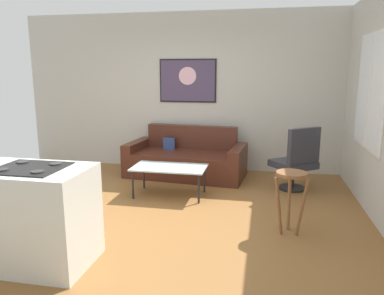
% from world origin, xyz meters
% --- Properties ---
extents(ground, '(6.40, 6.40, 0.04)m').
position_xyz_m(ground, '(0.00, 0.00, -0.02)').
color(ground, brown).
extents(back_wall, '(6.40, 0.05, 2.80)m').
position_xyz_m(back_wall, '(0.00, 2.42, 1.40)').
color(back_wall, '#BBB8AF').
rests_on(back_wall, ground).
extents(couch, '(2.07, 1.11, 0.83)m').
position_xyz_m(couch, '(-0.02, 1.87, 0.27)').
color(couch, '#482117').
rests_on(couch, ground).
extents(coffee_table, '(1.05, 0.58, 0.43)m').
position_xyz_m(coffee_table, '(-0.03, 0.78, 0.40)').
color(coffee_table, silver).
rests_on(coffee_table, ground).
extents(armchair, '(0.76, 0.76, 0.97)m').
position_xyz_m(armchair, '(1.78, 1.36, 0.48)').
color(armchair, black).
rests_on(armchair, ground).
extents(bar_stool, '(0.38, 0.38, 0.70)m').
position_xyz_m(bar_stool, '(1.59, -0.20, 0.54)').
color(bar_stool, brown).
rests_on(bar_stool, ground).
extents(kitchen_counter, '(1.62, 0.69, 0.94)m').
position_xyz_m(kitchen_counter, '(-1.05, -1.32, 0.46)').
color(kitchen_counter, silver).
rests_on(kitchen_counter, ground).
extents(wall_painting, '(1.03, 0.03, 0.77)m').
position_xyz_m(wall_painting, '(-0.10, 2.38, 1.61)').
color(wall_painting, black).
extents(window, '(0.03, 1.29, 1.48)m').
position_xyz_m(window, '(2.59, 0.90, 1.52)').
color(window, silver).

